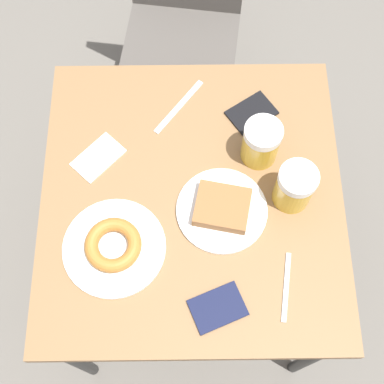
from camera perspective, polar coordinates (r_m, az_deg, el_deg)
name	(u,v)px	position (r m, az deg, el deg)	size (l,w,h in m)	color
ground_plane	(192,267)	(2.06, 0.00, -7.97)	(8.00, 8.00, 0.00)	#666059
table	(192,205)	(1.45, 0.00, -1.39)	(0.78, 0.82, 0.71)	olive
chair	(183,2)	(1.95, -0.92, 19.64)	(0.45, 0.45, 0.94)	#514C47
plate_with_cake	(222,209)	(1.36, 3.22, -1.79)	(0.23, 0.23, 0.04)	white
plate_with_donut	(114,246)	(1.34, -8.36, -5.74)	(0.26, 0.26, 0.04)	white
beer_mug_left	(261,143)	(1.39, 7.37, 5.24)	(0.10, 0.10, 0.13)	gold
beer_mug_center	(295,187)	(1.35, 10.89, 0.55)	(0.10, 0.10, 0.13)	gold
napkin_folded	(98,158)	(1.45, -9.97, 3.65)	(0.15, 0.15, 0.00)	white
fork	(286,287)	(1.33, 10.01, -9.92)	(0.04, 0.17, 0.00)	silver
knife	(179,107)	(1.51, -1.40, 9.10)	(0.14, 0.17, 0.00)	silver
passport_near_edge	(252,113)	(1.51, 6.37, 8.40)	(0.15, 0.14, 0.01)	black
passport_far_edge	(218,308)	(1.30, 2.76, -12.23)	(0.15, 0.13, 0.01)	#141938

